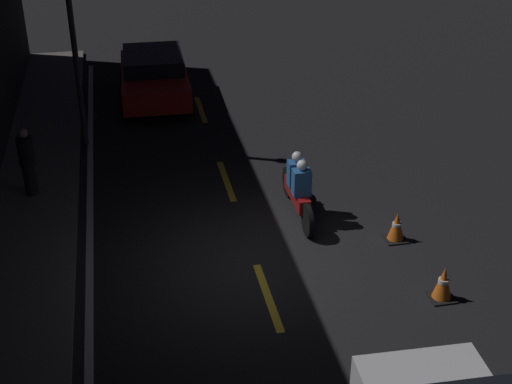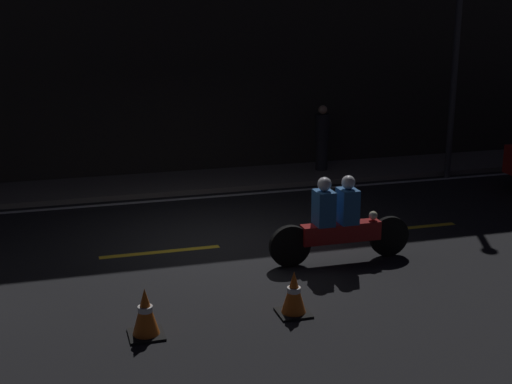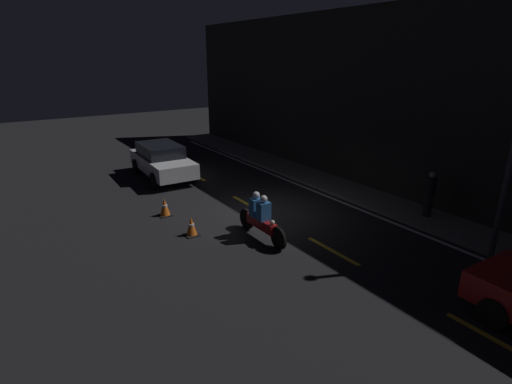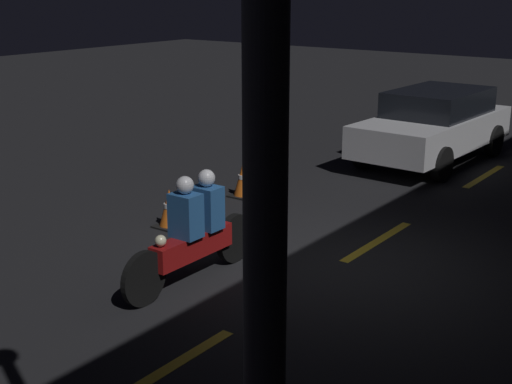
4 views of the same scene
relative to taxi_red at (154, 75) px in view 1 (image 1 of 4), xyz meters
The scene contains 12 objects.
ground_plane 9.16m from the taxi_red, behind, with size 56.00×56.00×0.00m, color black.
raised_curb 9.56m from the taxi_red, 161.53° to the left, with size 28.00×1.79×0.11m.
lane_dash_c 10.15m from the taxi_red, behind, with size 2.00×0.14×0.01m.
lane_dash_d 5.72m from the taxi_red, 167.83° to the right, with size 2.00×0.14×0.01m.
lane_dash_e 1.75m from the taxi_red, 131.25° to the right, with size 2.00×0.14×0.01m.
lane_solid_kerb 9.27m from the taxi_red, 168.28° to the left, with size 25.20×0.14×0.01m.
taxi_red is the anchor object (origin of this frame).
motorcycle 7.79m from the taxi_red, 162.02° to the right, with size 2.37×0.36×1.40m.
traffic_cone_near 11.48m from the taxi_red, 158.73° to the right, with size 0.44×0.44×0.63m.
traffic_cone_mid 9.63m from the taxi_red, 154.93° to the right, with size 0.43×0.43×0.61m.
pedestrian 6.33m from the taxi_red, 150.75° to the left, with size 0.34×0.34×1.54m.
street_lamp 4.25m from the taxi_red, 144.84° to the left, with size 0.28×0.28×5.76m.
Camera 1 is at (-10.88, 2.21, 7.55)m, focal length 50.00 mm.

